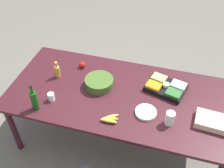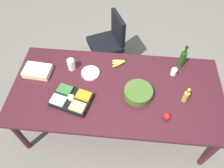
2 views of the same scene
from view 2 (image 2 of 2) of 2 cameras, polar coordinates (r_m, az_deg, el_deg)
name	(u,v)px [view 2 (image 2 of 2)]	position (r m, az deg, el deg)	size (l,w,h in m)	color
ground_plane	(116,121)	(3.17, 0.97, -9.69)	(10.00, 10.00, 0.00)	#6B6359
conference_table	(116,93)	(2.54, 1.20, -2.28)	(2.44, 1.16, 0.80)	#3C161D
office_chair	(108,48)	(3.55, -1.07, 9.66)	(0.64, 0.64, 0.93)	gray
dressing_bottle	(186,96)	(2.47, 19.00, -3.11)	(0.07, 0.07, 0.21)	#BB8D34
mayo_jar	(71,64)	(2.67, -10.76, 5.12)	(0.09, 0.09, 0.15)	white
veggie_tray	(71,99)	(2.41, -10.71, -3.98)	(0.48, 0.40, 0.09)	black
paper_cup	(174,72)	(2.69, 16.09, 3.14)	(0.07, 0.07, 0.09)	white
salad_bowl	(138,93)	(2.42, 6.97, -2.33)	(0.32, 0.32, 0.10)	#3E5C23
apple_red	(167,116)	(2.33, 14.30, -8.34)	(0.08, 0.08, 0.08)	#B31814
wine_bottle	(183,59)	(2.76, 18.22, 6.45)	(0.09, 0.09, 0.32)	#144512
paper_plate_stack	(90,73)	(2.63, -5.74, 2.92)	(0.22, 0.22, 0.03)	white
banana_bunch	(118,63)	(2.71, 1.73, 5.68)	(0.17, 0.14, 0.04)	yellow
sheet_cake	(37,71)	(2.76, -19.20, 3.31)	(0.32, 0.22, 0.07)	beige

